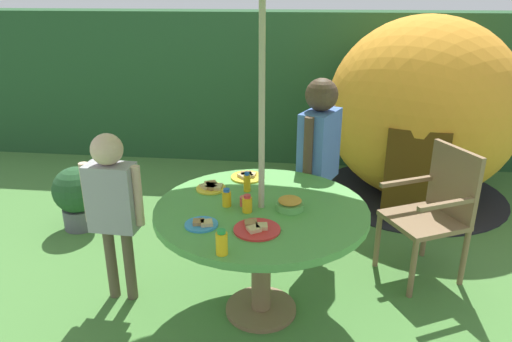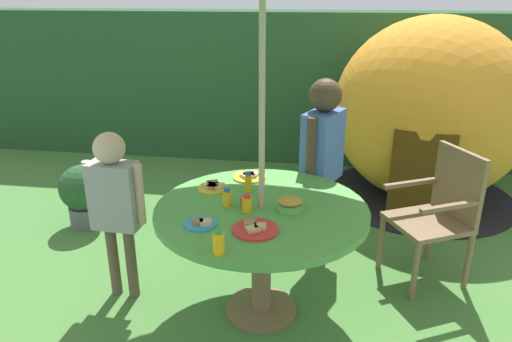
% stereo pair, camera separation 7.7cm
% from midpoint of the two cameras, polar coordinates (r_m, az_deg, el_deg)
% --- Properties ---
extents(ground_plane, '(10.00, 10.00, 0.02)m').
position_cam_midpoint_polar(ground_plane, '(3.22, -0.12, -16.55)').
color(ground_plane, '#477A38').
extents(hedge_backdrop, '(9.00, 0.70, 1.72)m').
position_cam_midpoint_polar(hedge_backdrop, '(5.79, 3.65, 10.15)').
color(hedge_backdrop, '#234C28').
rests_on(hedge_backdrop, ground_plane).
extents(garden_table, '(1.28, 1.28, 0.74)m').
position_cam_midpoint_polar(garden_table, '(2.88, -0.13, -6.45)').
color(garden_table, brown).
rests_on(garden_table, ground_plane).
extents(wooden_chair, '(0.62, 0.61, 0.95)m').
position_cam_midpoint_polar(wooden_chair, '(3.54, 20.20, -4.08)').
color(wooden_chair, brown).
rests_on(wooden_chair, ground_plane).
extents(dome_tent, '(2.17, 2.17, 1.75)m').
position_cam_midpoint_polar(dome_tent, '(4.82, 18.80, 6.89)').
color(dome_tent, orange).
rests_on(dome_tent, ground_plane).
extents(potted_plant, '(0.40, 0.40, 0.55)m').
position_cam_midpoint_polar(potted_plant, '(4.35, -21.16, -2.71)').
color(potted_plant, '#595960').
rests_on(potted_plant, ground_plane).
extents(child_in_blue_shirt, '(0.32, 0.43, 1.38)m').
position_cam_midpoint_polar(child_in_blue_shirt, '(3.50, 6.97, 2.97)').
color(child_in_blue_shirt, '#3F3F47').
rests_on(child_in_blue_shirt, ground_plane).
extents(child_in_grey_shirt, '(0.39, 0.20, 1.15)m').
position_cam_midpoint_polar(child_in_grey_shirt, '(3.11, -17.55, -3.08)').
color(child_in_grey_shirt, brown).
rests_on(child_in_grey_shirt, ground_plane).
extents(snack_bowl, '(0.16, 0.16, 0.08)m').
position_cam_midpoint_polar(snack_bowl, '(2.79, 3.29, -3.95)').
color(snack_bowl, '#66B259').
rests_on(snack_bowl, garden_table).
extents(plate_front_edge, '(0.18, 0.18, 0.03)m').
position_cam_midpoint_polar(plate_front_edge, '(2.63, -7.38, -6.33)').
color(plate_front_edge, '#338CD8').
rests_on(plate_front_edge, garden_table).
extents(plate_far_right, '(0.19, 0.19, 0.03)m').
position_cam_midpoint_polar(plate_far_right, '(3.08, -6.12, -1.95)').
color(plate_far_right, yellow).
rests_on(plate_far_right, garden_table).
extents(plate_mid_left, '(0.25, 0.25, 0.03)m').
position_cam_midpoint_polar(plate_mid_left, '(2.56, -0.81, -6.95)').
color(plate_mid_left, red).
rests_on(plate_mid_left, garden_table).
extents(plate_near_left, '(0.23, 0.23, 0.03)m').
position_cam_midpoint_polar(plate_near_left, '(3.25, -1.74, -0.64)').
color(plate_near_left, yellow).
rests_on(plate_near_left, garden_table).
extents(juice_bottle_near_right, '(0.06, 0.06, 0.11)m').
position_cam_midpoint_polar(juice_bottle_near_right, '(2.75, -1.87, -3.99)').
color(juice_bottle_near_right, yellow).
rests_on(juice_bottle_near_right, garden_table).
extents(juice_bottle_far_left, '(0.06, 0.06, 0.13)m').
position_cam_midpoint_polar(juice_bottle_far_left, '(2.33, -5.10, -8.60)').
color(juice_bottle_far_left, yellow).
rests_on(juice_bottle_far_left, garden_table).
extents(juice_bottle_center_front, '(0.05, 0.05, 0.11)m').
position_cam_midpoint_polar(juice_bottle_center_front, '(2.83, -4.33, -3.26)').
color(juice_bottle_center_front, yellow).
rests_on(juice_bottle_center_front, garden_table).
extents(juice_bottle_center_back, '(0.04, 0.04, 0.13)m').
position_cam_midpoint_polar(juice_bottle_center_back, '(3.02, -1.82, -1.37)').
color(juice_bottle_center_back, yellow).
rests_on(juice_bottle_center_back, garden_table).
extents(cup_near, '(0.06, 0.06, 0.06)m').
position_cam_midpoint_polar(cup_near, '(2.83, -2.15, -3.66)').
color(cup_near, '#E04C47').
rests_on(cup_near, garden_table).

